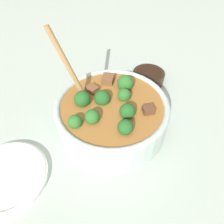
{
  "coord_description": "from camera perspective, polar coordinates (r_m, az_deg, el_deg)",
  "views": [
    {
      "loc": [
        -0.03,
        0.38,
        0.46
      ],
      "look_at": [
        0.0,
        0.0,
        0.06
      ],
      "focal_mm": 35.0,
      "sensor_mm": 36.0,
      "label": 1
    }
  ],
  "objects": [
    {
      "name": "empty_plate",
      "position": [
        0.56,
        -25.92,
        -14.84
      ],
      "size": [
        0.18,
        0.18,
        0.02
      ],
      "color": "white",
      "rests_on": "ground_plane"
    },
    {
      "name": "condiment_bowl",
      "position": [
        0.73,
        9.42,
        9.08
      ],
      "size": [
        0.1,
        0.1,
        0.04
      ],
      "color": "black",
      "rests_on": "ground_plane"
    },
    {
      "name": "stew_bowl",
      "position": [
        0.55,
        -0.07,
        -0.26
      ],
      "size": [
        0.29,
        0.28,
        0.26
      ],
      "color": "#B2C6BC",
      "rests_on": "ground_plane"
    },
    {
      "name": "ground_plane",
      "position": [
        0.59,
        -0.0,
        -3.83
      ],
      "size": [
        4.0,
        4.0,
        0.0
      ],
      "primitive_type": "plane",
      "color": "#ADBCAD"
    }
  ]
}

